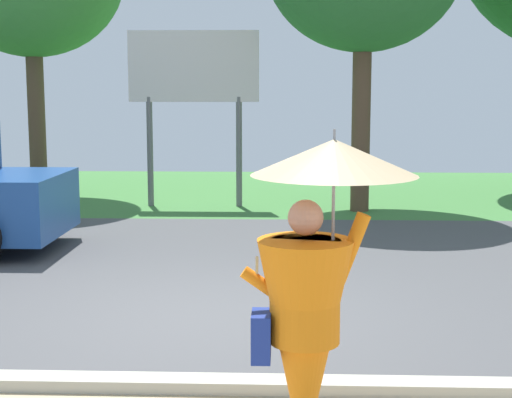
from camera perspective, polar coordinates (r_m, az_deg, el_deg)
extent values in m
cube|color=#4C4C4F|center=(10.11, -2.43, -5.63)|extent=(40.00, 8.00, 0.10)
cube|color=#407B3B|center=(17.96, -0.37, 0.49)|extent=(40.00, 8.00, 0.10)
cube|color=#B2AD9E|center=(6.28, -5.45, -13.50)|extent=(40.00, 0.24, 0.10)
cone|color=orange|center=(4.92, 3.62, -11.37)|extent=(0.60, 0.60, 1.45)
cylinder|color=orange|center=(4.80, 3.66, -6.86)|extent=(0.44, 0.44, 0.65)
sphere|color=tan|center=(4.70, 3.71, -1.38)|extent=(0.22, 0.22, 0.22)
cylinder|color=orange|center=(4.75, 7.08, -3.65)|extent=(0.24, 0.09, 0.45)
cylinder|color=orange|center=(4.81, 0.54, -6.41)|extent=(0.29, 0.08, 0.24)
cylinder|color=gray|center=(4.70, 5.76, -0.97)|extent=(0.02, 0.02, 0.75)
cone|color=#D1B284|center=(4.66, 5.82, 3.11)|extent=(1.02, 1.02, 0.22)
cylinder|color=gray|center=(4.65, 5.84, 4.58)|extent=(0.02, 0.02, 0.10)
cube|color=beige|center=(4.81, 0.07, -5.19)|extent=(0.02, 0.11, 0.16)
cube|color=navy|center=(4.83, 0.39, -10.15)|extent=(0.12, 0.24, 0.30)
cylinder|color=black|center=(12.84, -16.82, -1.04)|extent=(0.76, 0.28, 0.76)
cylinder|color=slate|center=(15.64, -7.88, 3.50)|extent=(0.12, 0.12, 2.20)
cylinder|color=slate|center=(15.42, -1.27, 3.51)|extent=(0.12, 0.12, 2.20)
cube|color=silver|center=(15.46, -4.67, 9.80)|extent=(2.60, 0.10, 1.40)
cylinder|color=brown|center=(17.08, -15.99, 5.91)|extent=(0.36, 0.36, 3.54)
cylinder|color=brown|center=(14.94, 7.81, 5.88)|extent=(0.36, 0.36, 3.55)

